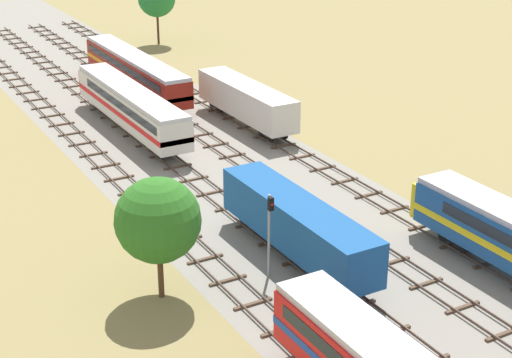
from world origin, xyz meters
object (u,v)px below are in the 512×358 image
at_px(diesel_railcar_left_far, 131,105).
at_px(signal_post_nearest, 270,225).
at_px(freight_boxcar_centre_midfar, 246,100).
at_px(freight_boxcar_left_mid, 297,224).
at_px(passenger_coach_centre_left_farther, 135,69).

distance_m(diesel_railcar_left_far, signal_post_nearest, 28.55).
height_order(freight_boxcar_centre_midfar, signal_post_nearest, signal_post_nearest).
height_order(freight_boxcar_left_mid, passenger_coach_centre_left_farther, passenger_coach_centre_left_farther).
bearing_deg(freight_boxcar_centre_midfar, passenger_coach_centre_left_farther, 108.45).
relative_size(freight_boxcar_centre_midfar, signal_post_nearest, 2.69).
height_order(freight_boxcar_centre_midfar, diesel_railcar_left_far, diesel_railcar_left_far).
xyz_separation_m(diesel_railcar_left_far, passenger_coach_centre_left_farther, (4.92, 11.47, 0.02)).
xyz_separation_m(freight_boxcar_left_mid, freight_boxcar_centre_midfar, (9.84, 24.24, 0.00)).
xyz_separation_m(freight_boxcar_left_mid, signal_post_nearest, (-2.47, -0.89, 0.86)).
bearing_deg(freight_boxcar_centre_midfar, signal_post_nearest, -116.09).
distance_m(freight_boxcar_left_mid, freight_boxcar_centre_midfar, 26.16).
xyz_separation_m(diesel_railcar_left_far, signal_post_nearest, (-2.46, -28.44, 0.72)).
distance_m(freight_boxcar_centre_midfar, signal_post_nearest, 28.00).
xyz_separation_m(passenger_coach_centre_left_farther, signal_post_nearest, (-7.38, -39.90, 0.70)).
xyz_separation_m(freight_boxcar_left_mid, diesel_railcar_left_far, (-0.01, 27.55, 0.15)).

